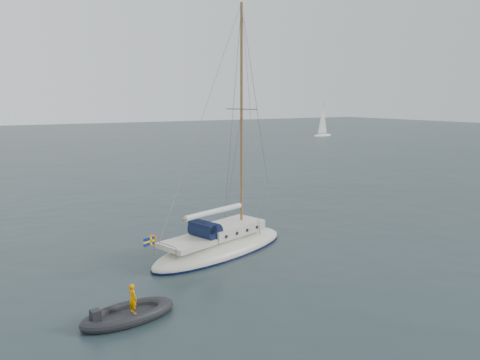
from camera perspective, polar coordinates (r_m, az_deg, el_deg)
ground at (r=26.20m, az=-0.32°, el=-9.12°), size 300.00×300.00×0.00m
sailboat at (r=26.37m, az=-2.31°, el=-6.53°), size 10.06×3.01×14.32m
dinghy at (r=24.87m, az=-5.42°, el=-9.82°), size 2.63×1.19×0.38m
rib at (r=19.52m, az=-13.49°, el=-15.55°), size 3.89×1.77×1.42m
distant_yacht_b at (r=111.13m, az=10.05°, el=7.11°), size 6.22×3.32×8.24m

